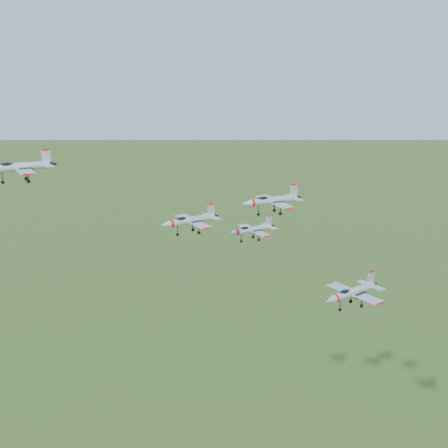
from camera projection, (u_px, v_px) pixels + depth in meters
jet_lead at (19, 167)px, 93.84m from camera, size 11.53×9.65×3.09m
jet_left_high at (190, 220)px, 109.80m from camera, size 11.94×9.87×3.19m
jet_right_high at (272, 200)px, 96.09m from camera, size 10.67×8.97×2.86m
jet_left_low at (252, 229)px, 126.25m from camera, size 11.42×9.47×3.05m
jet_right_low at (352, 292)px, 109.19m from camera, size 13.67×11.27×3.66m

